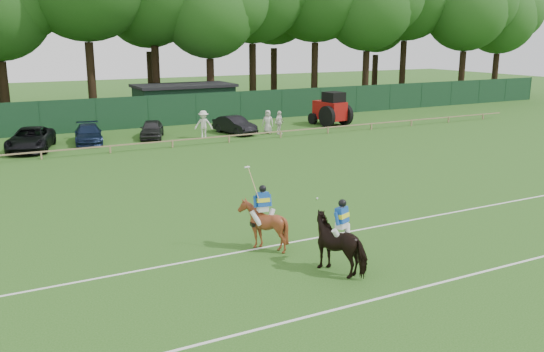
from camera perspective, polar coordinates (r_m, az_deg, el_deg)
ground at (r=21.61m, az=2.51°, el=-5.44°), size 160.00×160.00×0.00m
horse_dark at (r=17.91m, az=6.87°, el=-6.67°), size 1.71×2.28×1.76m
horse_chestnut at (r=19.60m, az=-0.92°, el=-4.87°), size 1.56×1.70×1.68m
suv_black at (r=39.51m, az=-22.80°, el=3.39°), size 3.71×5.64×1.44m
sedan_navy at (r=40.86m, az=-17.73°, el=3.99°), size 2.40×4.53×1.25m
hatch_grey at (r=41.82m, az=-11.82°, el=4.57°), size 2.72×4.01×1.27m
estate_black at (r=42.81m, az=-3.72°, el=5.06°), size 2.23×4.15×1.30m
spectator_left at (r=41.03m, az=-6.80°, el=5.09°), size 1.46×1.17×1.97m
spectator_mid at (r=42.39m, az=0.71°, el=5.31°), size 1.10×0.85×1.74m
spectator_right at (r=42.87m, az=-0.42°, el=5.39°), size 1.00×0.96×1.73m
rider_dark at (r=17.65m, az=6.97°, el=-4.33°), size 0.90×0.57×1.41m
rider_chestnut at (r=19.36m, az=-0.92°, el=-2.76°), size 0.93×0.64×2.05m
polo_ball at (r=25.68m, az=4.49°, el=-2.23°), size 0.09×0.09×0.09m
pitch_lines at (r=18.86m, az=7.88°, el=-8.48°), size 60.00×5.10×0.01m
pitch_rail at (r=37.69m, az=-11.30°, el=3.32°), size 62.10×0.10×0.50m
perimeter_fence at (r=46.18m, az=-14.54°, el=6.05°), size 92.08×0.08×2.50m
utility_shed at (r=50.65m, az=-8.69°, el=7.30°), size 8.40×4.40×3.04m
tree_row at (r=54.52m, az=-14.36°, el=5.85°), size 96.00×12.00×21.00m
tractor at (r=47.04m, az=5.88°, el=6.58°), size 2.54×3.46×2.70m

